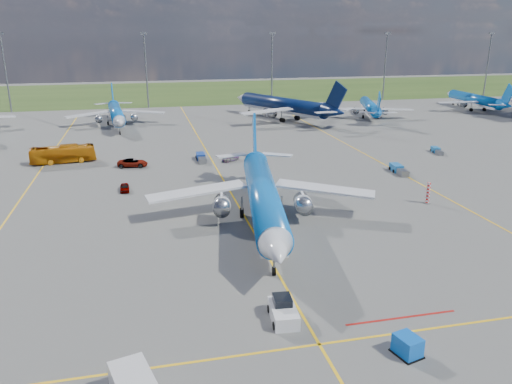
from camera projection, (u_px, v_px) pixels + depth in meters
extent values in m
plane|color=#535351|center=(260.00, 242.00, 56.95)|extent=(400.00, 400.00, 0.00)
cube|color=#2D4719|center=(172.00, 92.00, 196.08)|extent=(400.00, 80.00, 0.01)
cube|color=yellow|center=(219.00, 173.00, 84.77)|extent=(0.25, 160.00, 0.02)
cube|color=yellow|center=(319.00, 344.00, 38.40)|extent=(60.00, 0.25, 0.02)
cube|color=yellow|center=(42.00, 168.00, 87.69)|extent=(0.25, 120.00, 0.02)
cube|color=yellow|center=(359.00, 151.00, 100.41)|extent=(0.25, 120.00, 0.02)
cube|color=#A5140F|center=(401.00, 318.00, 41.95)|extent=(10.00, 0.25, 0.02)
cylinder|color=slate|center=(6.00, 74.00, 144.99)|extent=(0.50, 0.50, 22.00)
cube|color=slate|center=(0.00, 34.00, 141.51)|extent=(2.20, 0.50, 0.80)
cylinder|color=slate|center=(146.00, 72.00, 153.47)|extent=(0.50, 0.50, 22.00)
cube|color=slate|center=(144.00, 33.00, 149.99)|extent=(2.20, 0.50, 0.80)
cylinder|color=slate|center=(272.00, 70.00, 161.95)|extent=(0.50, 0.50, 22.00)
cube|color=slate|center=(272.00, 33.00, 158.47)|extent=(2.20, 0.50, 0.80)
cylinder|color=slate|center=(385.00, 68.00, 170.43)|extent=(0.50, 0.50, 22.00)
cube|color=slate|center=(388.00, 33.00, 166.95)|extent=(2.20, 0.50, 0.80)
cylinder|color=slate|center=(487.00, 66.00, 178.91)|extent=(0.50, 0.50, 22.00)
cube|color=slate|center=(492.00, 33.00, 175.43)|extent=(2.20, 0.50, 0.80)
cylinder|color=red|center=(428.00, 193.00, 69.42)|extent=(0.50, 0.50, 3.00)
cube|color=silver|center=(283.00, 313.00, 41.51)|extent=(2.36, 4.07, 1.21)
cube|color=black|center=(282.00, 301.00, 41.77)|extent=(1.62, 1.79, 0.84)
cube|color=slate|center=(278.00, 300.00, 43.82)|extent=(0.41, 2.25, 0.19)
cube|color=blue|center=(407.00, 346.00, 36.99)|extent=(1.97, 2.24, 1.52)
imported|color=#C06D0B|center=(63.00, 154.00, 90.85)|extent=(11.76, 4.28, 3.20)
imported|color=#999999|center=(125.00, 188.00, 74.96)|extent=(1.39, 3.32, 1.12)
imported|color=#999999|center=(133.00, 163.00, 88.39)|extent=(5.49, 3.01, 1.46)
imported|color=#999999|center=(230.00, 158.00, 92.37)|extent=(4.01, 3.74, 1.13)
cube|color=#1C64AB|center=(396.00, 168.00, 85.67)|extent=(1.85, 3.04, 1.22)
cube|color=slate|center=(403.00, 173.00, 82.97)|extent=(1.56, 2.35, 1.00)
cube|color=#193B96|center=(201.00, 156.00, 93.52)|extent=(1.57, 2.85, 1.19)
cube|color=slate|center=(202.00, 160.00, 90.93)|extent=(1.34, 2.19, 0.98)
cube|color=#1B66A7|center=(435.00, 150.00, 99.24)|extent=(1.79, 2.60, 1.00)
cube|color=slate|center=(439.00, 153.00, 97.01)|extent=(1.49, 2.03, 0.82)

